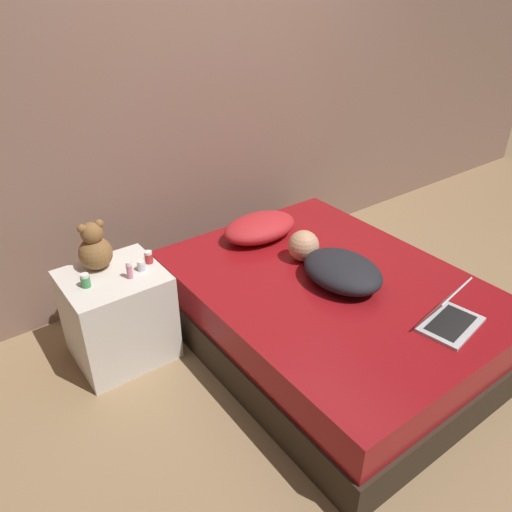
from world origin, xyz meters
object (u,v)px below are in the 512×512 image
bottle_pink (129,270)px  pillow (260,227)px  bottle_clear (141,266)px  teddy_bear (95,248)px  bottle_red (149,257)px  person_lying (335,266)px  laptop (448,316)px  bottle_green (85,281)px

bottle_pink → pillow: bearing=5.9°
bottle_clear → teddy_bear: bearing=137.4°
pillow → bottle_red: (-0.79, -0.01, 0.06)m
person_lying → bottle_red: size_ratio=9.25×
pillow → bottle_pink: bottle_pink is taller
laptop → person_lying: bearing=94.4°
pillow → person_lying: 0.64m
bottle_red → bottle_clear: (-0.07, -0.05, -0.01)m
bottle_green → bottle_red: bearing=3.6°
person_lying → laptop: bearing=-76.9°
person_lying → bottle_pink: bearing=150.5°
teddy_bear → bottle_red: (0.25, -0.12, -0.09)m
bottle_pink → bottle_green: bearing=164.8°
pillow → bottle_pink: 0.95m
teddy_bear → bottle_pink: teddy_bear is taller
bottle_clear → bottle_red: bearing=35.6°
teddy_bear → bottle_clear: teddy_bear is taller
teddy_bear → bottle_red: 0.29m
pillow → teddy_bear: size_ratio=1.83×
person_lying → bottle_pink: bottle_pink is taller
laptop → bottle_pink: (-1.16, 1.18, 0.10)m
bottle_red → teddy_bear: bearing=154.3°
bottle_red → laptop: bearing=-51.4°
pillow → bottle_pink: size_ratio=5.18×
bottle_pink → person_lying: bearing=-28.5°
person_lying → laptop: laptop is taller
person_lying → teddy_bear: bearing=144.8°
bottle_pink → bottle_red: bearing=28.7°
laptop → bottle_green: bearing=128.3°
teddy_bear → bottle_pink: (0.10, -0.20, -0.07)m
pillow → bottle_clear: 0.86m
bottle_green → bottle_clear: 0.31m
teddy_bear → bottle_pink: 0.24m
bottle_clear → pillow: bearing=4.2°
teddy_bear → bottle_red: size_ratio=3.91×
pillow → bottle_green: bottle_green is taller
laptop → bottle_green: laptop is taller
laptop → teddy_bear: size_ratio=1.29×
pillow → teddy_bear: (-1.04, 0.11, 0.15)m
bottle_red → person_lying: bearing=-36.4°
bottle_clear → bottle_green: bearing=175.3°
teddy_bear → bottle_red: teddy_bear is taller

